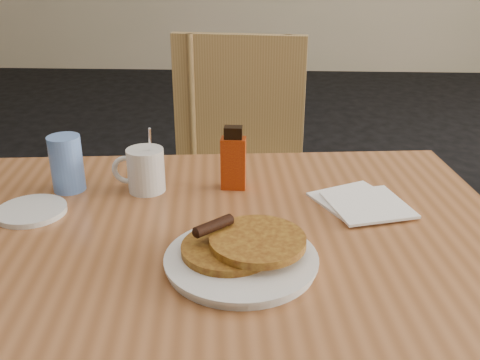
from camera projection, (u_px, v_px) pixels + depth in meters
name	position (u px, v px, depth m)	size (l,w,h in m)	color
main_table	(211.00, 243.00, 1.12)	(1.37, 1.00, 0.75)	#A06238
chair_main_far	(237.00, 160.00, 1.83)	(0.50, 0.50, 1.01)	#AB8950
pancake_plate	(242.00, 254.00, 0.97)	(0.28, 0.28, 0.07)	silver
coffee_mug	(145.00, 169.00, 1.24)	(0.12, 0.09, 0.16)	silver
syrup_bottle	(233.00, 160.00, 1.25)	(0.06, 0.04, 0.15)	maroon
napkin_stack	(362.00, 203.00, 1.19)	(0.23, 0.24, 0.01)	white
blue_tumbler	(67.00, 164.00, 1.24)	(0.08, 0.08, 0.13)	#618DE3
side_saucer	(31.00, 211.00, 1.15)	(0.15, 0.15, 0.01)	silver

